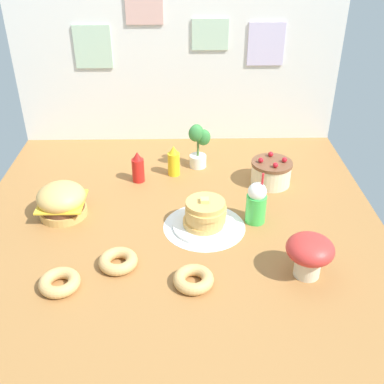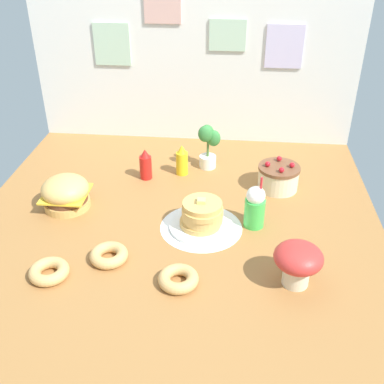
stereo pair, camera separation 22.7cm
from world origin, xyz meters
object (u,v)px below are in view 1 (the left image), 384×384
donut_chocolate (118,261)px  donut_vanilla (193,279)px  ketchup_bottle (138,168)px  mushroom_stool (310,252)px  donut_pink_glaze (60,282)px  layer_cake (271,172)px  pancake_stack (205,216)px  burger (62,201)px  mustard_bottle (174,162)px  cream_soda_cup (256,203)px  potted_plant (198,144)px

donut_chocolate → donut_vanilla: 0.34m
ketchup_bottle → mushroom_stool: mushroom_stool is taller
ketchup_bottle → donut_pink_glaze: 0.90m
layer_cake → donut_chocolate: 1.03m
pancake_stack → ketchup_bottle: bearing=127.8°
ketchup_bottle → mushroom_stool: size_ratio=0.91×
burger → donut_chocolate: (0.32, -0.40, -0.05)m
layer_cake → mustard_bottle: 0.55m
burger → cream_soda_cup: bearing=-4.4°
ketchup_bottle → layer_cake: bearing=-3.4°
cream_soda_cup → mushroom_stool: cream_soda_cup is taller
ketchup_bottle → donut_chocolate: (-0.03, -0.73, -0.06)m
burger → ketchup_bottle: (0.35, 0.33, 0.00)m
mustard_bottle → mushroom_stool: (0.57, -0.87, 0.03)m
mustard_bottle → cream_soda_cup: (0.40, -0.48, 0.02)m
potted_plant → donut_vanilla: bearing=-92.9°
layer_cake → donut_pink_glaze: (-0.99, -0.82, -0.04)m
burger → pancake_stack: size_ratio=0.78×
pancake_stack → mushroom_stool: (0.41, -0.35, 0.05)m
mustard_bottle → potted_plant: potted_plant is taller
donut_chocolate → donut_vanilla: (0.32, -0.12, 0.00)m
mustard_bottle → ketchup_bottle: bearing=-160.5°
burger → mustard_bottle: (0.55, 0.40, 0.00)m
layer_cake → cream_soda_cup: (-0.14, -0.36, 0.04)m
burger → donut_chocolate: burger is taller
donut_vanilla → pancake_stack: bearing=80.9°
ketchup_bottle → donut_pink_glaze: size_ratio=1.08×
burger → donut_pink_glaze: (0.10, -0.52, -0.05)m
burger → potted_plant: bearing=35.9°
ketchup_bottle → donut_chocolate: bearing=-92.3°
burger → mustard_bottle: 0.68m
donut_pink_glaze → mushroom_stool: 1.02m
burger → layer_cake: (1.09, 0.29, -0.01)m
potted_plant → cream_soda_cup: bearing=-65.5°
cream_soda_cup → donut_vanilla: size_ratio=1.61×
pancake_stack → ketchup_bottle: 0.58m
pancake_stack → cream_soda_cup: bearing=10.9°
mustard_bottle → donut_pink_glaze: size_ratio=1.08×
layer_cake → donut_vanilla: bearing=-119.0°
mushroom_stool → donut_chocolate: bearing=174.9°
donut_pink_glaze → ketchup_bottle: bearing=73.7°
donut_pink_glaze → potted_plant: (0.59, 1.02, 0.12)m
pancake_stack → mushroom_stool: size_ratio=1.55×
donut_chocolate → donut_vanilla: size_ratio=1.00×
mustard_bottle → donut_vanilla: bearing=-84.3°
pancake_stack → potted_plant: 0.63m
layer_cake → mushroom_stool: mushroom_stool is taller
pancake_stack → ketchup_bottle: ketchup_bottle is taller
cream_soda_cup → donut_pink_glaze: (-0.85, -0.45, -0.08)m
ketchup_bottle → burger: bearing=-136.3°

